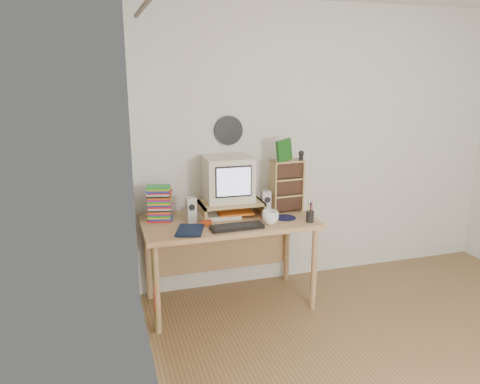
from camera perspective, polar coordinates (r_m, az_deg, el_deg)
floor at (r=3.50m, az=23.26°, el=-20.26°), size 3.50×3.50×0.00m
back_wall at (r=4.40m, az=10.33°, el=5.55°), size 3.50×0.00×3.50m
left_wall at (r=2.24m, az=-9.74°, el=-3.43°), size 0.00×3.50×3.50m
curtain at (r=2.73m, az=-10.13°, el=-2.31°), size 0.00×2.20×2.20m
wall_disc at (r=4.02m, az=-1.40°, el=7.50°), size 0.25×0.02×0.25m
desk at (r=3.92m, az=-1.61°, el=-4.98°), size 1.40×0.70×0.75m
monitor_riser at (r=3.89m, az=-1.07°, el=-1.56°), size 0.52×0.30×0.12m
crt_monitor at (r=3.88m, az=-1.37°, el=1.59°), size 0.40×0.40×0.37m
speaker_left at (r=3.76m, az=-6.00°, el=-2.14°), size 0.08×0.08×0.20m
speaker_right at (r=3.96m, az=3.16°, el=-1.22°), size 0.08×0.08×0.20m
keyboard at (r=3.60m, az=-0.38°, el=-4.28°), size 0.41×0.14×0.03m
dvd_stack at (r=3.81m, az=-9.74°, el=-1.56°), size 0.21×0.17×0.26m
cd_rack at (r=4.01m, az=5.68°, el=0.76°), size 0.27×0.16×0.44m
mug at (r=3.70m, az=3.70°, el=-3.12°), size 0.17×0.17×0.11m
diary at (r=3.56m, az=-7.66°, el=-4.45°), size 0.28×0.24×0.05m
mousepad at (r=3.87m, az=5.53°, el=-3.15°), size 0.21×0.21×0.00m
pen_cup at (r=3.78m, az=8.54°, el=-2.70°), size 0.06×0.06×0.13m
papers at (r=3.91m, az=-1.86°, el=-2.62°), size 0.34×0.26×0.04m
red_box at (r=3.68m, az=-4.09°, el=-3.79°), size 0.09×0.06×0.04m
game_box at (r=3.92m, az=5.39°, el=5.08°), size 0.14×0.07×0.18m
webcam at (r=3.96m, az=7.47°, el=4.44°), size 0.05×0.05×0.09m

